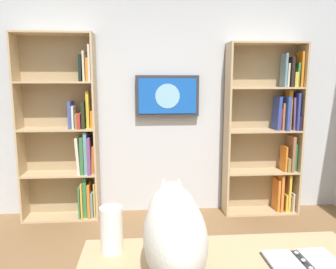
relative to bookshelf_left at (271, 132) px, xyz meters
The scene contains 7 objects.
wall_back 1.34m from the bookshelf_left, ahead, with size 4.52×0.06×2.70m, color silver.
bookshelf_left is the anchor object (origin of this frame).
bookshelf_right 2.34m from the bookshelf_left, ahead, with size 0.85×0.28×2.08m.
wall_mounted_tv 1.30m from the bookshelf_left, ahead, with size 0.73×0.07×0.47m.
cat 2.77m from the bookshelf_left, 60.24° to the left, with size 0.29×0.67×0.38m.
open_binder 2.52m from the bookshelf_left, 71.98° to the left, with size 0.33×0.23×0.02m.
paper_towel_roll 2.77m from the bookshelf_left, 53.09° to the left, with size 0.11×0.11×0.23m, color white.
Camera 1 is at (0.22, 1.67, 1.58)m, focal length 35.34 mm.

